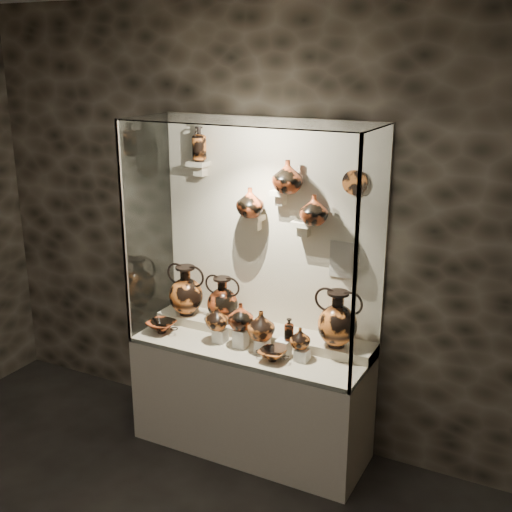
{
  "coord_description": "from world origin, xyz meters",
  "views": [
    {
      "loc": [
        1.94,
        -1.5,
        2.8
      ],
      "look_at": [
        0.04,
        2.18,
        1.5
      ],
      "focal_mm": 45.0,
      "sensor_mm": 36.0,
      "label": 1
    }
  ],
  "objects_px": {
    "amphora_mid": "(223,299)",
    "ovoid_vase_b": "(288,176)",
    "amphora_left": "(186,290)",
    "jug_c": "(261,325)",
    "jug_b": "(241,316)",
    "amphora_right": "(337,319)",
    "kylix_left": "(162,326)",
    "lekythos_small": "(289,328)",
    "jug_a": "(217,318)",
    "jug_e": "(300,338)",
    "kylix_right": "(273,354)",
    "lekythos_tall": "(199,142)",
    "ovoid_vase_a": "(250,202)",
    "ovoid_vase_c": "(314,210)"
  },
  "relations": [
    {
      "from": "jug_c",
      "to": "jug_b",
      "type": "bearing_deg",
      "value": 169.63
    },
    {
      "from": "amphora_mid",
      "to": "lekythos_small",
      "type": "xyz_separation_m",
      "value": [
        0.62,
        -0.18,
        -0.03
      ]
    },
    {
      "from": "lekythos_tall",
      "to": "ovoid_vase_b",
      "type": "distance_m",
      "value": 0.74
    },
    {
      "from": "amphora_right",
      "to": "lekythos_small",
      "type": "height_order",
      "value": "amphora_right"
    },
    {
      "from": "amphora_left",
      "to": "lekythos_small",
      "type": "bearing_deg",
      "value": -21.96
    },
    {
      "from": "kylix_right",
      "to": "ovoid_vase_b",
      "type": "relative_size",
      "value": 1.07
    },
    {
      "from": "ovoid_vase_b",
      "to": "ovoid_vase_a",
      "type": "bearing_deg",
      "value": -168.78
    },
    {
      "from": "amphora_left",
      "to": "lekythos_tall",
      "type": "distance_m",
      "value": 1.12
    },
    {
      "from": "amphora_right",
      "to": "ovoid_vase_b",
      "type": "xyz_separation_m",
      "value": [
        -0.41,
        0.05,
        0.93
      ]
    },
    {
      "from": "kylix_right",
      "to": "ovoid_vase_a",
      "type": "xyz_separation_m",
      "value": [
        -0.35,
        0.34,
        0.94
      ]
    },
    {
      "from": "jug_e",
      "to": "jug_c",
      "type": "bearing_deg",
      "value": -167.69
    },
    {
      "from": "amphora_mid",
      "to": "jug_e",
      "type": "relative_size",
      "value": 2.35
    },
    {
      "from": "amphora_mid",
      "to": "jug_a",
      "type": "xyz_separation_m",
      "value": [
        0.07,
        -0.2,
        -0.06
      ]
    },
    {
      "from": "kylix_right",
      "to": "lekythos_tall",
      "type": "distance_m",
      "value": 1.59
    },
    {
      "from": "amphora_mid",
      "to": "jug_a",
      "type": "relative_size",
      "value": 2.02
    },
    {
      "from": "jug_a",
      "to": "kylix_right",
      "type": "xyz_separation_m",
      "value": [
        0.48,
        -0.09,
        -0.14
      ]
    },
    {
      "from": "kylix_left",
      "to": "jug_a",
      "type": "bearing_deg",
      "value": -18.02
    },
    {
      "from": "amphora_right",
      "to": "kylix_left",
      "type": "height_order",
      "value": "amphora_right"
    },
    {
      "from": "kylix_left",
      "to": "kylix_right",
      "type": "xyz_separation_m",
      "value": [
        0.93,
        -0.04,
        -0.01
      ]
    },
    {
      "from": "kylix_right",
      "to": "lekythos_tall",
      "type": "height_order",
      "value": "lekythos_tall"
    },
    {
      "from": "amphora_mid",
      "to": "ovoid_vase_b",
      "type": "xyz_separation_m",
      "value": [
        0.5,
        0.04,
        0.95
      ]
    },
    {
      "from": "jug_a",
      "to": "ovoid_vase_a",
      "type": "height_order",
      "value": "ovoid_vase_a"
    },
    {
      "from": "amphora_left",
      "to": "ovoid_vase_c",
      "type": "height_order",
      "value": "ovoid_vase_c"
    },
    {
      "from": "kylix_left",
      "to": "ovoid_vase_a",
      "type": "distance_m",
      "value": 1.15
    },
    {
      "from": "amphora_left",
      "to": "jug_b",
      "type": "relative_size",
      "value": 2.04
    },
    {
      "from": "amphora_right",
      "to": "jug_c",
      "type": "xyz_separation_m",
      "value": [
        -0.49,
        -0.17,
        -0.08
      ]
    },
    {
      "from": "kylix_left",
      "to": "ovoid_vase_b",
      "type": "height_order",
      "value": "ovoid_vase_b"
    },
    {
      "from": "jug_a",
      "to": "lekythos_tall",
      "type": "xyz_separation_m",
      "value": [
        -0.29,
        0.29,
        1.19
      ]
    },
    {
      "from": "jug_a",
      "to": "jug_c",
      "type": "xyz_separation_m",
      "value": [
        0.34,
        0.02,
        0.01
      ]
    },
    {
      "from": "amphora_right",
      "to": "jug_a",
      "type": "height_order",
      "value": "amphora_right"
    },
    {
      "from": "amphora_mid",
      "to": "amphora_right",
      "type": "distance_m",
      "value": 0.91
    },
    {
      "from": "amphora_left",
      "to": "lekythos_tall",
      "type": "bearing_deg",
      "value": 35.85
    },
    {
      "from": "lekythos_small",
      "to": "ovoid_vase_a",
      "type": "bearing_deg",
      "value": 130.8
    },
    {
      "from": "lekythos_tall",
      "to": "ovoid_vase_b",
      "type": "bearing_deg",
      "value": -23.3
    },
    {
      "from": "lekythos_small",
      "to": "kylix_right",
      "type": "height_order",
      "value": "lekythos_small"
    },
    {
      "from": "jug_a",
      "to": "lekythos_tall",
      "type": "relative_size",
      "value": 0.61
    },
    {
      "from": "lekythos_tall",
      "to": "ovoid_vase_a",
      "type": "relative_size",
      "value": 1.37
    },
    {
      "from": "lekythos_small",
      "to": "ovoid_vase_b",
      "type": "bearing_deg",
      "value": 99.57
    },
    {
      "from": "ovoid_vase_a",
      "to": "ovoid_vase_b",
      "type": "relative_size",
      "value": 0.94
    },
    {
      "from": "jug_e",
      "to": "lekythos_small",
      "type": "relative_size",
      "value": 0.83
    },
    {
      "from": "amphora_left",
      "to": "jug_a",
      "type": "xyz_separation_m",
      "value": [
        0.38,
        -0.19,
        -0.08
      ]
    },
    {
      "from": "lekythos_tall",
      "to": "ovoid_vase_a",
      "type": "height_order",
      "value": "lekythos_tall"
    },
    {
      "from": "amphora_right",
      "to": "ovoid_vase_c",
      "type": "distance_m",
      "value": 0.75
    },
    {
      "from": "ovoid_vase_b",
      "to": "jug_e",
      "type": "bearing_deg",
      "value": -33.64
    },
    {
      "from": "jug_b",
      "to": "ovoid_vase_a",
      "type": "xyz_separation_m",
      "value": [
        -0.04,
        0.23,
        0.77
      ]
    },
    {
      "from": "jug_b",
      "to": "amphora_right",
      "type": "bearing_deg",
      "value": -5.13
    },
    {
      "from": "amphora_left",
      "to": "ovoid_vase_b",
      "type": "relative_size",
      "value": 1.77
    },
    {
      "from": "amphora_mid",
      "to": "jug_b",
      "type": "bearing_deg",
      "value": -38.92
    },
    {
      "from": "amphora_right",
      "to": "lekythos_tall",
      "type": "distance_m",
      "value": 1.59
    },
    {
      "from": "kylix_left",
      "to": "lekythos_tall",
      "type": "height_order",
      "value": "lekythos_tall"
    }
  ]
}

